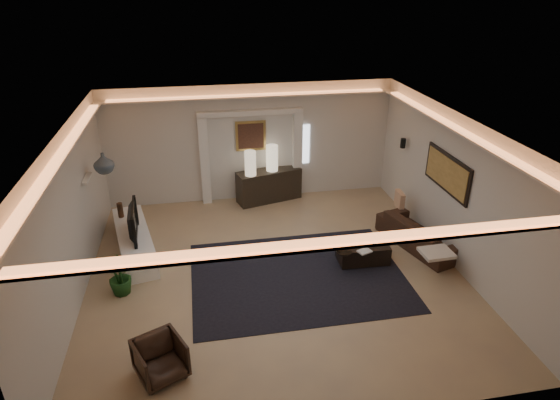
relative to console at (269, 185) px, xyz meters
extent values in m
plane|color=tan|center=(-0.40, -3.25, -0.40)|extent=(7.00, 7.00, 0.00)
plane|color=white|center=(-0.40, -3.25, 2.50)|extent=(7.00, 7.00, 0.00)
plane|color=beige|center=(-0.40, 0.25, 1.05)|extent=(7.00, 0.00, 7.00)
plane|color=beige|center=(-0.40, -6.75, 1.05)|extent=(7.00, 0.00, 7.00)
plane|color=beige|center=(-3.90, -3.25, 1.05)|extent=(0.00, 7.00, 7.00)
plane|color=beige|center=(3.10, -3.25, 1.05)|extent=(0.00, 7.00, 7.00)
cube|color=silver|center=(-0.40, -3.25, 2.22)|extent=(7.00, 7.00, 0.04)
cube|color=white|center=(0.95, 0.23, 0.95)|extent=(0.25, 0.03, 1.00)
cube|color=black|center=(0.00, -3.45, -0.39)|extent=(4.00, 3.00, 0.01)
cube|color=silver|center=(-1.55, 0.15, 0.70)|extent=(0.22, 0.20, 2.20)
cube|color=silver|center=(0.75, 0.15, 0.70)|extent=(0.22, 0.20, 2.20)
cube|color=silver|center=(-0.40, 0.15, 1.85)|extent=(2.52, 0.20, 0.12)
cube|color=tan|center=(-0.40, 0.22, 1.25)|extent=(0.74, 0.04, 0.74)
cube|color=#4C2D1E|center=(-0.40, 0.19, 1.25)|extent=(0.62, 0.02, 0.62)
cube|color=black|center=(3.07, -2.95, 1.30)|extent=(0.04, 1.64, 0.74)
cube|color=tan|center=(3.04, -2.95, 1.30)|extent=(0.02, 1.50, 0.62)
cylinder|color=black|center=(2.98, -1.05, 1.28)|extent=(0.12, 0.12, 0.22)
cube|color=silver|center=(-3.84, -1.85, 1.25)|extent=(0.10, 0.55, 0.04)
cube|color=black|center=(0.00, 0.00, 0.00)|extent=(1.68, 0.90, 0.80)
cylinder|color=beige|center=(-0.48, -0.21, 0.69)|extent=(0.34, 0.34, 0.61)
cylinder|color=beige|center=(0.08, 0.00, 0.69)|extent=(0.38, 0.38, 0.64)
cube|color=white|center=(-3.13, -1.94, -0.18)|extent=(1.11, 2.54, 0.46)
imported|color=black|center=(-3.15, -2.12, 0.37)|extent=(1.12, 0.21, 0.64)
cylinder|color=#3E2719|center=(-3.44, -1.22, 0.24)|extent=(0.16, 0.16, 0.32)
imported|color=#45555C|center=(-3.52, -1.67, 1.47)|extent=(0.44, 0.44, 0.41)
imported|color=#194016|center=(-3.23, -3.40, -0.04)|extent=(0.57, 0.57, 0.72)
imported|color=brown|center=(2.75, -2.80, -0.11)|extent=(2.11, 1.30, 0.58)
cube|color=silver|center=(2.51, -3.96, 0.15)|extent=(0.59, 0.49, 0.06)
cube|color=tan|center=(2.75, -1.69, 0.15)|extent=(0.15, 0.40, 0.39)
cube|color=black|center=(1.38, -3.18, -0.20)|extent=(1.00, 0.57, 0.37)
imported|color=black|center=(0.89, -3.45, 0.05)|extent=(0.32, 0.32, 0.07)
cube|color=silver|center=(1.30, -3.45, 0.02)|extent=(0.30, 0.26, 0.03)
imported|color=black|center=(-2.44, -5.52, -0.10)|extent=(0.86, 0.87, 0.60)
camera|label=1|loc=(-1.69, -10.82, 4.81)|focal=30.49mm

